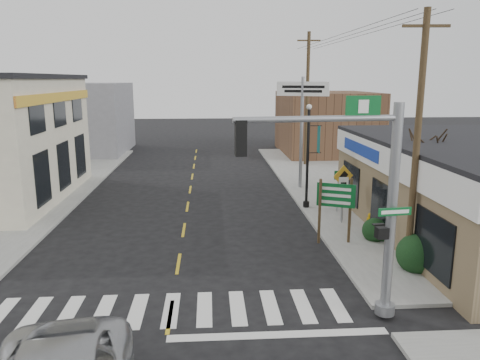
{
  "coord_description": "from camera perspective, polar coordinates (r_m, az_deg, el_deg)",
  "views": [
    {
      "loc": [
        1.2,
        -12.55,
        6.76
      ],
      "look_at": [
        2.43,
        5.71,
        2.8
      ],
      "focal_mm": 35.0,
      "sensor_mm": 36.0,
      "label": 1
    }
  ],
  "objects": [
    {
      "name": "crosswalk",
      "position": [
        14.66,
        -8.4,
        -15.38
      ],
      "size": [
        11.0,
        2.2,
        0.01
      ],
      "primitive_type": "cube",
      "color": "silver",
      "rests_on": "ground"
    },
    {
      "name": "dance_center_sign",
      "position": [
        28.87,
        7.6,
        9.08
      ],
      "size": [
        3.19,
        0.2,
        6.78
      ],
      "rotation": [
        0.0,
        0.0,
        -0.42
      ],
      "color": "gray",
      "rests_on": "sidewalk_right"
    },
    {
      "name": "bare_tree",
      "position": [
        21.0,
        21.89,
        4.85
      ],
      "size": [
        2.71,
        2.71,
        5.41
      ],
      "rotation": [
        0.0,
        0.0,
        0.38
      ],
      "color": "black",
      "rests_on": "sidewalk_right"
    },
    {
      "name": "bldg_distant_left",
      "position": [
        46.33,
        -19.27,
        7.13
      ],
      "size": [
        9.0,
        10.0,
        6.4
      ],
      "primitive_type": "cube",
      "color": "gray",
      "rests_on": "ground"
    },
    {
      "name": "sidewalk_left",
      "position": [
        28.31,
        -24.87,
        -2.62
      ],
      "size": [
        6.0,
        38.0,
        0.13
      ],
      "primitive_type": "cube",
      "color": "gray",
      "rests_on": "ground"
    },
    {
      "name": "lamp_post",
      "position": [
        24.42,
        8.41,
        3.83
      ],
      "size": [
        0.7,
        0.55,
        5.38
      ],
      "rotation": [
        0.0,
        0.0,
        -0.1
      ],
      "color": "black",
      "rests_on": "sidewalk_right"
    },
    {
      "name": "shrub_front",
      "position": [
        17.93,
        20.78,
        -8.45
      ],
      "size": [
        1.46,
        1.46,
        1.1
      ],
      "primitive_type": "ellipsoid",
      "color": "#123414",
      "rests_on": "sidewalk_right"
    },
    {
      "name": "sidewalk_right",
      "position": [
        27.54,
        12.73,
        -2.16
      ],
      "size": [
        6.0,
        38.0,
        0.13
      ],
      "primitive_type": "cube",
      "color": "gray",
      "rests_on": "ground"
    },
    {
      "name": "utility_pole_near",
      "position": [
        17.09,
        20.77,
        4.47
      ],
      "size": [
        1.55,
        0.23,
        8.9
      ],
      "rotation": [
        0.0,
        0.0,
        -0.08
      ],
      "color": "#4B2F26",
      "rests_on": "sidewalk_right"
    },
    {
      "name": "fire_hydrant",
      "position": [
        22.22,
        15.56,
        -4.65
      ],
      "size": [
        0.21,
        0.21,
        0.66
      ],
      "rotation": [
        0.0,
        0.0,
        0.44
      ],
      "color": "#C38D05",
      "rests_on": "sidewalk_right"
    },
    {
      "name": "traffic_signal_pole",
      "position": [
        13.14,
        15.19,
        -1.11
      ],
      "size": [
        4.91,
        0.38,
        6.21
      ],
      "rotation": [
        0.0,
        0.0,
        0.11
      ],
      "color": "gray",
      "rests_on": "sidewalk_right"
    },
    {
      "name": "utility_pole_far",
      "position": [
        37.06,
        8.19,
        9.88
      ],
      "size": [
        1.76,
        0.26,
        10.14
      ],
      "rotation": [
        0.0,
        0.0,
        -0.04
      ],
      "color": "#44341C",
      "rests_on": "sidewalk_right"
    },
    {
      "name": "center_line",
      "position": [
        21.67,
        -6.87,
        -6.05
      ],
      "size": [
        0.12,
        56.0,
        0.01
      ],
      "primitive_type": "cube",
      "color": "gold",
      "rests_on": "ground"
    },
    {
      "name": "guide_sign",
      "position": [
        19.37,
        11.56,
        -2.61
      ],
      "size": [
        1.55,
        0.13,
        2.71
      ],
      "rotation": [
        0.0,
        0.0,
        -0.41
      ],
      "color": "#4B3923",
      "rests_on": "sidewalk_right"
    },
    {
      "name": "shrub_back",
      "position": [
        20.6,
        16.1,
        -5.91
      ],
      "size": [
        1.05,
        1.05,
        0.79
      ],
      "primitive_type": "ellipsoid",
      "color": "black",
      "rests_on": "sidewalk_right"
    },
    {
      "name": "ground",
      "position": [
        14.31,
        -8.53,
        -16.14
      ],
      "size": [
        140.0,
        140.0,
        0.0
      ],
      "primitive_type": "plane",
      "color": "black",
      "rests_on": "ground"
    },
    {
      "name": "bldg_distant_right",
      "position": [
        44.08,
        10.42,
        6.86
      ],
      "size": [
        8.0,
        10.0,
        5.6
      ],
      "primitive_type": "cube",
      "color": "brown",
      "rests_on": "ground"
    },
    {
      "name": "ped_crossing_sign",
      "position": [
        22.43,
        12.43,
        -0.35
      ],
      "size": [
        1.06,
        0.07,
        2.72
      ],
      "rotation": [
        0.0,
        0.0,
        0.28
      ],
      "color": "gray",
      "rests_on": "sidewalk_right"
    }
  ]
}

